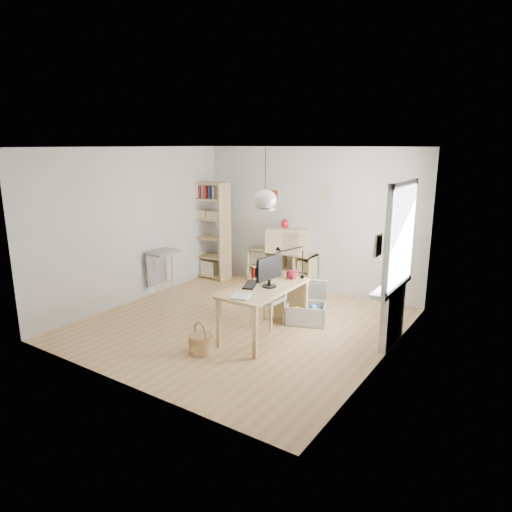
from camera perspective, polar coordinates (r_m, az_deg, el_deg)
The scene contains 20 objects.
ground at distance 7.23m, azimuth -2.00°, elevation -8.48°, with size 4.50×4.50×0.00m, color tan.
room_shell at distance 6.30m, azimuth 1.16°, elevation 7.06°, with size 4.50×4.50×4.50m.
window_unit at distance 6.37m, azimuth 17.71°, elevation 2.39°, with size 0.07×1.16×1.46m.
radiator at distance 6.69m, azimuth 16.70°, elevation -7.27°, with size 0.10×0.80×0.80m, color white.
windowsill at distance 6.57m, azimuth 16.54°, elevation -3.69°, with size 0.22×1.20×0.06m, color white.
desk at distance 6.59m, azimuth 1.11°, elevation -4.62°, with size 0.70×1.50×0.75m.
cube_shelf at distance 9.03m, azimuth 3.22°, elevation -1.90°, with size 1.40×0.38×0.72m.
tall_bookshelf at distance 9.50m, azimuth -5.77°, elevation 3.72°, with size 0.80×0.38×2.00m.
side_table at distance 8.54m, azimuth -11.85°, elevation -0.53°, with size 0.40×0.55×0.85m.
chair at distance 7.01m, azimuth 1.76°, elevation -4.89°, with size 0.44×0.44×0.87m.
wicker_basket at distance 6.27m, azimuth -6.95°, elevation -10.75°, with size 0.32×0.32×0.44m.
storage_chest at distance 7.29m, azimuth 6.37°, elevation -6.61°, with size 0.80×0.85×0.64m.
monitor at distance 6.48m, azimuth 1.69°, elevation -1.73°, with size 0.21×0.52×0.45m.
keyboard at distance 6.61m, azimuth -0.70°, elevation -3.61°, with size 0.16×0.42×0.02m, color black.
task_lamp at distance 6.97m, azimuth 4.07°, elevation -0.12°, with size 0.44×0.16×0.47m.
yarn_ball at distance 6.89m, azimuth 4.53°, elevation -2.31°, with size 0.16×0.16×0.16m, color #510A11.
paper_tray at distance 6.12m, azimuth -1.91°, elevation -5.06°, with size 0.21×0.26×0.03m, color white.
drawer_chest at distance 8.77m, azimuth 3.92°, elevation 1.99°, with size 0.80×0.37×0.46m, color #D2BB8A.
red_vase at distance 8.74m, azimuth 3.66°, elevation 4.07°, with size 0.15×0.15×0.18m, color maroon.
potted_plant at distance 6.66m, azimuth 16.84°, elevation -1.94°, with size 0.25×0.22×0.28m, color #2F5720.
Camera 1 is at (3.90, -5.43, 2.74)m, focal length 32.00 mm.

